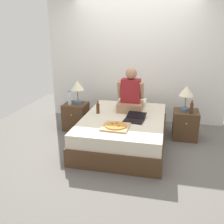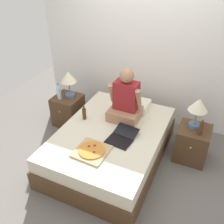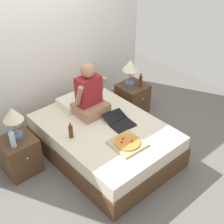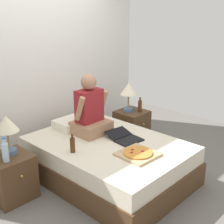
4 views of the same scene
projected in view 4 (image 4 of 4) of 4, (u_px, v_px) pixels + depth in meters
name	position (u px, v px, depth m)	size (l,w,h in m)	color
ground_plane	(108.00, 177.00, 3.99)	(5.75, 5.75, 0.00)	#66605B
wall_back	(41.00, 67.00, 4.45)	(3.75, 0.12, 2.50)	silver
bed	(108.00, 160.00, 3.91)	(1.39, 1.95, 0.50)	#4C331E
nightstand_left	(11.00, 177.00, 3.50)	(0.44, 0.47, 0.52)	#4C331E
lamp_on_left_nightstand	(7.00, 126.00, 3.37)	(0.26, 0.26, 0.45)	#4C6B93
water_bottle	(5.00, 152.00, 3.27)	(0.07, 0.07, 0.28)	silver
nightstand_right	(132.00, 127.00, 4.96)	(0.44, 0.47, 0.52)	#4C331E
lamp_on_right_nightstand	(129.00, 91.00, 4.78)	(0.26, 0.26, 0.45)	#4C6B93
beer_bottle	(140.00, 106.00, 4.83)	(0.06, 0.06, 0.23)	#512D14
pillow	(74.00, 123.00, 4.29)	(0.52, 0.34, 0.12)	silver
person_seated	(90.00, 112.00, 4.02)	(0.47, 0.40, 0.78)	#A37556
laptop	(125.00, 138.00, 3.89)	(0.36, 0.45, 0.07)	black
pizza_box	(138.00, 154.00, 3.48)	(0.42, 0.42, 0.05)	tan
beer_bottle_on_bed	(73.00, 145.00, 3.53)	(0.06, 0.06, 0.22)	#4C2811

